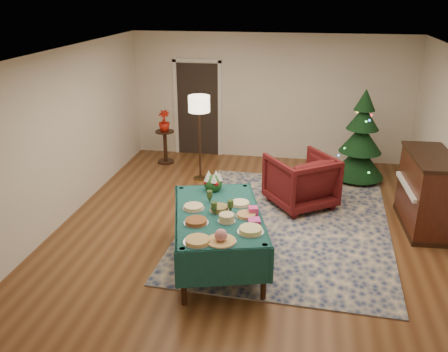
% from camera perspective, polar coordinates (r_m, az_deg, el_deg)
% --- Properties ---
extents(room_shell, '(7.00, 7.00, 7.00)m').
position_cam_1_polar(room_shell, '(7.00, 3.27, 3.41)').
color(room_shell, '#593319').
rests_on(room_shell, ground).
extents(doorway, '(1.08, 0.04, 2.16)m').
position_cam_1_polar(doorway, '(10.65, -3.17, 8.34)').
color(doorway, black).
rests_on(doorway, ground).
extents(rug, '(3.39, 4.35, 0.02)m').
position_cam_1_polar(rug, '(7.72, 7.48, -5.73)').
color(rug, '#15234F').
rests_on(rug, ground).
extents(buffet_table, '(1.62, 2.20, 0.77)m').
position_cam_1_polar(buffet_table, '(6.37, -0.73, -5.68)').
color(buffet_table, black).
rests_on(buffet_table, ground).
extents(platter_0, '(0.34, 0.34, 0.05)m').
position_cam_1_polar(platter_0, '(5.60, -3.20, -7.77)').
color(platter_0, silver).
rests_on(platter_0, buffet_table).
extents(platter_1, '(0.36, 0.36, 0.17)m').
position_cam_1_polar(platter_1, '(5.58, -0.37, -7.37)').
color(platter_1, silver).
rests_on(platter_1, buffet_table).
extents(platter_2, '(0.33, 0.33, 0.06)m').
position_cam_1_polar(platter_2, '(5.82, 3.20, -6.52)').
color(platter_2, silver).
rests_on(platter_2, buffet_table).
extents(platter_3, '(0.32, 0.32, 0.05)m').
position_cam_1_polar(platter_3, '(6.03, -3.37, -5.49)').
color(platter_3, silver).
rests_on(platter_3, buffet_table).
extents(platter_4, '(0.23, 0.23, 0.10)m').
position_cam_1_polar(platter_4, '(6.05, 0.32, -5.08)').
color(platter_4, silver).
rests_on(platter_4, buffet_table).
extents(platter_5, '(0.29, 0.29, 0.04)m').
position_cam_1_polar(platter_5, '(6.21, 2.69, -4.70)').
color(platter_5, silver).
rests_on(platter_5, buffet_table).
extents(platter_6, '(0.30, 0.30, 0.05)m').
position_cam_1_polar(platter_6, '(6.41, -3.69, -3.77)').
color(platter_6, silver).
rests_on(platter_6, buffet_table).
extents(platter_7, '(0.27, 0.27, 0.07)m').
position_cam_1_polar(platter_7, '(6.34, -0.55, -3.95)').
color(platter_7, silver).
rests_on(platter_7, buffet_table).
extents(platter_8, '(0.29, 0.29, 0.04)m').
position_cam_1_polar(platter_8, '(6.53, 1.97, -3.31)').
color(platter_8, silver).
rests_on(platter_8, buffet_table).
extents(goblet_0, '(0.08, 0.08, 0.18)m').
position_cam_1_polar(goblet_0, '(6.56, -1.74, -2.47)').
color(goblet_0, '#2D471E').
rests_on(goblet_0, buffet_table).
extents(goblet_1, '(0.08, 0.08, 0.18)m').
position_cam_1_polar(goblet_1, '(6.26, 0.78, -3.66)').
color(goblet_1, '#2D471E').
rests_on(goblet_1, buffet_table).
extents(goblet_2, '(0.08, 0.08, 0.18)m').
position_cam_1_polar(goblet_2, '(6.21, -1.20, -3.88)').
color(goblet_2, '#2D471E').
rests_on(goblet_2, buffet_table).
extents(napkin_stack, '(0.19, 0.19, 0.04)m').
position_cam_1_polar(napkin_stack, '(6.07, 3.64, -5.37)').
color(napkin_stack, '#DB3DA1').
rests_on(napkin_stack, buffet_table).
extents(gift_box, '(0.15, 0.15, 0.10)m').
position_cam_1_polar(gift_box, '(6.26, 3.52, -4.18)').
color(gift_box, '#D63B7E').
rests_on(gift_box, buffet_table).
extents(centerpiece, '(0.28, 0.28, 0.32)m').
position_cam_1_polar(centerpiece, '(6.94, -1.32, -0.69)').
color(centerpiece, '#1E4C1E').
rests_on(centerpiece, buffet_table).
extents(armchair, '(1.34, 1.33, 1.02)m').
position_cam_1_polar(armchair, '(8.22, 9.23, -0.28)').
color(armchair, '#501112').
rests_on(armchair, ground).
extents(floor_lamp, '(0.41, 0.41, 1.68)m').
position_cam_1_polar(floor_lamp, '(9.01, -3.01, 8.04)').
color(floor_lamp, '#A57F3F').
rests_on(floor_lamp, ground).
extents(side_table, '(0.40, 0.40, 0.71)m').
position_cam_1_polar(side_table, '(10.32, -7.07, 3.45)').
color(side_table, black).
rests_on(side_table, ground).
extents(potted_plant, '(0.25, 0.44, 0.25)m').
position_cam_1_polar(potted_plant, '(10.18, -7.20, 6.07)').
color(potted_plant, '#B71A0D').
rests_on(potted_plant, side_table).
extents(christmas_tree, '(1.31, 1.31, 1.82)m').
position_cam_1_polar(christmas_tree, '(9.51, 16.15, 4.14)').
color(christmas_tree, black).
rests_on(christmas_tree, ground).
extents(piano, '(0.71, 1.42, 1.20)m').
position_cam_1_polar(piano, '(7.99, 23.16, -1.84)').
color(piano, black).
rests_on(piano, ground).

